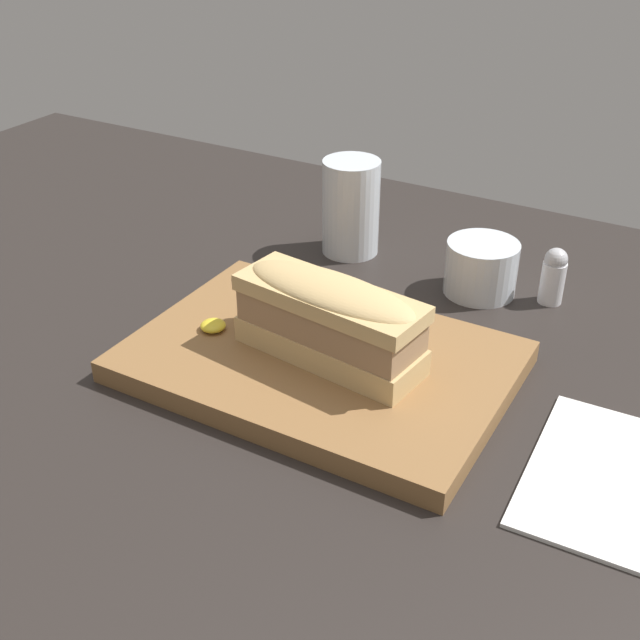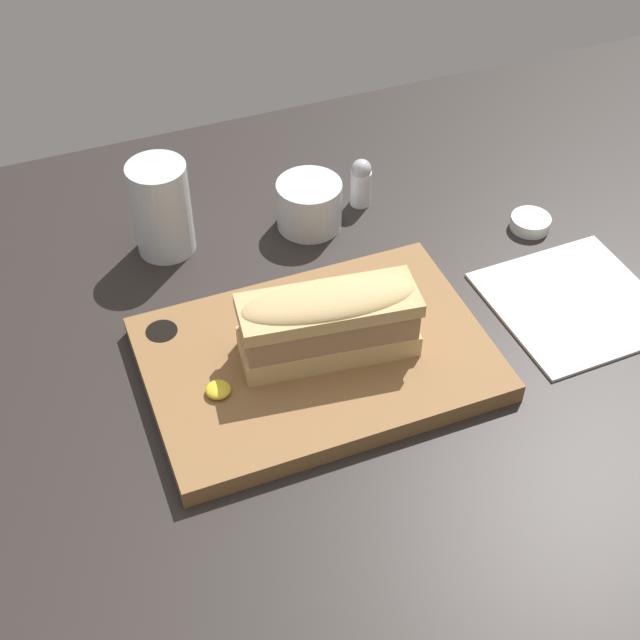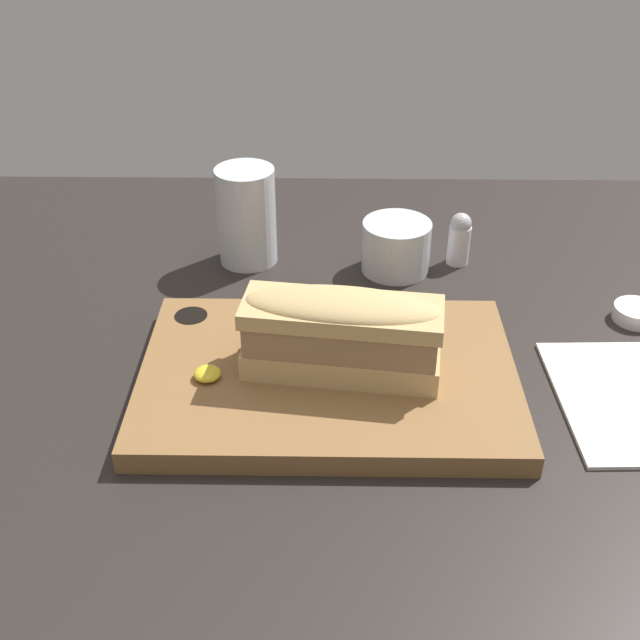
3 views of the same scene
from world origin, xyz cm
name	(u,v)px [view 1 (image 1 of 3)]	position (x,y,z in cm)	size (l,w,h in cm)	color
dining_table	(356,404)	(0.00, 0.00, 1.00)	(186.69, 105.79, 2.00)	#282321
serving_board	(319,361)	(-5.15, 1.90, 3.15)	(36.57, 25.08, 2.35)	olive
sandwich	(330,317)	(-3.82, 1.60, 8.82)	(19.40, 8.90, 8.41)	tan
mustard_dollop	(213,326)	(-16.57, 0.01, 4.82)	(2.62, 2.62, 1.05)	yellow
water_glass	(351,213)	(-15.20, 27.46, 7.23)	(7.19, 7.19, 12.08)	silver
wine_glass	(481,270)	(3.00, 25.29, 4.83)	(8.31, 8.31, 6.28)	silver
salt_shaker	(553,275)	(10.86, 27.07, 5.42)	(2.72, 2.72, 6.71)	white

